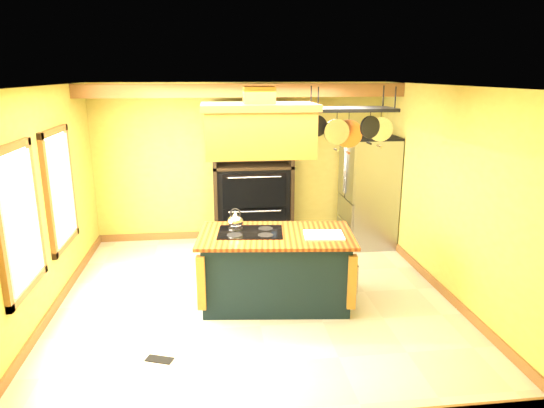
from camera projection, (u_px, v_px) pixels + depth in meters
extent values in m
plane|color=beige|center=(255.00, 298.00, 6.35)|extent=(5.00, 5.00, 0.00)
plane|color=white|center=(253.00, 86.00, 5.64)|extent=(5.00, 5.00, 0.00)
cube|color=gold|center=(242.00, 162.00, 8.39)|extent=(5.00, 0.02, 2.70)
cube|color=gold|center=(283.00, 282.00, 3.60)|extent=(5.00, 0.02, 2.70)
cube|color=gold|center=(43.00, 205.00, 5.70)|extent=(0.02, 5.00, 2.70)
cube|color=gold|center=(446.00, 192.00, 6.29)|extent=(0.02, 5.00, 2.70)
cube|color=brown|center=(244.00, 90.00, 7.30)|extent=(5.00, 0.15, 0.20)
cube|color=brown|center=(19.00, 220.00, 4.92)|extent=(0.06, 1.06, 1.56)
cube|color=white|center=(22.00, 220.00, 4.93)|extent=(0.02, 0.85, 1.34)
cube|color=brown|center=(60.00, 189.00, 6.27)|extent=(0.06, 1.06, 1.56)
cube|color=white|center=(62.00, 189.00, 6.27)|extent=(0.02, 0.85, 1.34)
cube|color=black|center=(276.00, 270.00, 6.13)|extent=(1.85, 1.14, 0.88)
cube|color=#92491C|center=(276.00, 235.00, 6.01)|extent=(2.01, 1.26, 0.04)
cube|color=black|center=(250.00, 232.00, 6.05)|extent=(0.85, 0.64, 0.01)
ellipsoid|color=silver|center=(235.00, 221.00, 6.14)|extent=(0.20, 0.20, 0.16)
cube|color=white|center=(324.00, 235.00, 5.93)|extent=(0.52, 0.42, 0.02)
cube|color=#BB782E|center=(259.00, 133.00, 5.65)|extent=(1.25, 0.67, 0.53)
cube|color=brown|center=(259.00, 107.00, 5.57)|extent=(1.33, 0.75, 0.08)
cube|color=#BB782E|center=(259.00, 98.00, 5.55)|extent=(0.35, 0.35, 0.27)
cube|color=black|center=(352.00, 109.00, 5.71)|extent=(1.00, 0.50, 0.04)
cylinder|color=black|center=(318.00, 99.00, 5.43)|extent=(0.02, 0.02, 0.27)
cylinder|color=black|center=(383.00, 97.00, 5.92)|extent=(0.02, 0.02, 0.27)
cylinder|color=black|center=(316.00, 126.00, 5.81)|extent=(0.26, 0.04, 0.26)
cylinder|color=silver|center=(337.00, 132.00, 5.66)|extent=(0.30, 0.04, 0.30)
cylinder|color=#B95D2E|center=(348.00, 134.00, 5.89)|extent=(0.34, 0.04, 0.34)
cylinder|color=black|center=(370.00, 127.00, 5.69)|extent=(0.26, 0.04, 0.26)
cylinder|color=silver|center=(380.00, 129.00, 5.92)|extent=(0.30, 0.04, 0.30)
cube|color=#92959B|center=(369.00, 192.00, 8.18)|extent=(0.76, 0.93, 1.82)
cube|color=#92959B|center=(351.00, 172.00, 7.80)|extent=(0.03, 0.45, 0.98)
cube|color=#92959B|center=(343.00, 166.00, 8.25)|extent=(0.03, 0.45, 0.98)
cube|color=#92959B|center=(345.00, 220.00, 8.26)|extent=(0.03, 0.89, 0.76)
cube|color=black|center=(366.00, 241.00, 8.41)|extent=(0.72, 0.88, 0.06)
cube|color=black|center=(252.00, 172.00, 8.40)|extent=(1.34, 0.06, 2.37)
cube|color=black|center=(215.00, 176.00, 8.09)|extent=(0.06, 0.57, 2.37)
cube|color=black|center=(290.00, 174.00, 8.24)|extent=(0.06, 0.57, 2.37)
cube|color=black|center=(253.00, 166.00, 8.12)|extent=(1.34, 0.57, 0.05)
cube|color=black|center=(253.00, 202.00, 8.32)|extent=(1.22, 0.47, 1.28)
cube|color=black|center=(255.00, 191.00, 7.93)|extent=(1.04, 0.04, 0.57)
cube|color=black|center=(255.00, 224.00, 8.07)|extent=(1.04, 0.04, 0.51)
cube|color=black|center=(253.00, 151.00, 8.05)|extent=(1.22, 0.51, 0.02)
cube|color=black|center=(252.00, 134.00, 7.98)|extent=(1.22, 0.51, 0.02)
cube|color=black|center=(252.00, 118.00, 7.91)|extent=(1.22, 0.51, 0.03)
cylinder|color=white|center=(233.00, 149.00, 7.95)|extent=(0.22, 0.22, 0.07)
cylinder|color=#3C66A8|center=(274.00, 128.00, 7.95)|extent=(0.10, 0.10, 0.17)
cube|color=black|center=(159.00, 359.00, 4.97)|extent=(0.30, 0.21, 0.01)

